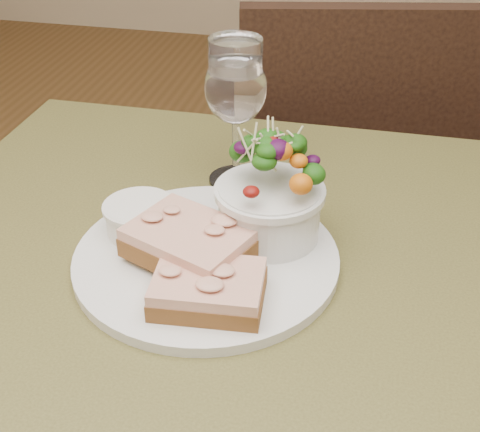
% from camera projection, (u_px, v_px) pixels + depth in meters
% --- Properties ---
extents(cafe_table, '(0.80, 0.80, 0.75)m').
position_uv_depth(cafe_table, '(230.00, 354.00, 0.75)').
color(cafe_table, '#403D1B').
rests_on(cafe_table, ground).
extents(chair_far, '(0.50, 0.50, 0.90)m').
position_uv_depth(chair_far, '(335.00, 258.00, 1.49)').
color(chair_far, black).
rests_on(chair_far, ground).
extents(dinner_plate, '(0.29, 0.29, 0.01)m').
position_uv_depth(dinner_plate, '(206.00, 258.00, 0.72)').
color(dinner_plate, silver).
rests_on(dinner_plate, cafe_table).
extents(sandwich_front, '(0.11, 0.09, 0.03)m').
position_uv_depth(sandwich_front, '(208.00, 289.00, 0.64)').
color(sandwich_front, '#483013').
rests_on(sandwich_front, dinner_plate).
extents(sandwich_back, '(0.15, 0.13, 0.03)m').
position_uv_depth(sandwich_back, '(190.00, 242.00, 0.69)').
color(sandwich_back, '#483013').
rests_on(sandwich_back, dinner_plate).
extents(ramekin, '(0.07, 0.07, 0.04)m').
position_uv_depth(ramekin, '(140.00, 217.00, 0.74)').
color(ramekin, silver).
rests_on(ramekin, dinner_plate).
extents(salad_bowl, '(0.11, 0.11, 0.13)m').
position_uv_depth(salad_bowl, '(270.00, 189.00, 0.71)').
color(salad_bowl, silver).
rests_on(salad_bowl, dinner_plate).
extents(garnish, '(0.05, 0.04, 0.02)m').
position_uv_depth(garnish, '(179.00, 209.00, 0.78)').
color(garnish, '#14380A').
rests_on(garnish, dinner_plate).
extents(wine_glass, '(0.08, 0.08, 0.18)m').
position_uv_depth(wine_glass, '(236.00, 92.00, 0.80)').
color(wine_glass, white).
rests_on(wine_glass, cafe_table).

